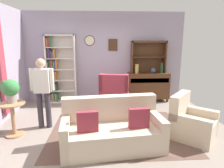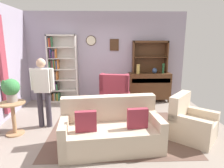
{
  "view_description": "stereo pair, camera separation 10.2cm",
  "coord_description": "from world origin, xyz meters",
  "px_view_note": "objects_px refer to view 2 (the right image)",
  "views": [
    {
      "loc": [
        -0.18,
        -4.2,
        1.95
      ],
      "look_at": [
        0.1,
        0.2,
        0.95
      ],
      "focal_mm": 31.44,
      "sensor_mm": 36.0,
      "label": 1
    },
    {
      "loc": [
        -0.07,
        -4.2,
        1.95
      ],
      "look_at": [
        0.1,
        0.2,
        0.95
      ],
      "focal_mm": 31.44,
      "sensor_mm": 36.0,
      "label": 2
    }
  ],
  "objects_px": {
    "couch_floral": "(111,131)",
    "person_reading": "(43,88)",
    "bottle_wine": "(163,68)",
    "bookshelf": "(61,70)",
    "vase_round": "(155,71)",
    "armchair_floral": "(191,124)",
    "vase_tall": "(138,69)",
    "sideboard": "(149,86)",
    "plant_stand": "(13,115)",
    "wingback_chair": "(115,96)",
    "sideboard_hutch": "(150,52)",
    "potted_plant_large": "(11,89)"
  },
  "relations": [
    {
      "from": "wingback_chair",
      "to": "plant_stand",
      "type": "relative_size",
      "value": 1.51
    },
    {
      "from": "bookshelf",
      "to": "armchair_floral",
      "type": "xyz_separation_m",
      "value": [
        3.1,
        -2.56,
        -0.73
      ]
    },
    {
      "from": "bottle_wine",
      "to": "wingback_chair",
      "type": "distance_m",
      "value": 1.8
    },
    {
      "from": "potted_plant_large",
      "to": "bottle_wine",
      "type": "bearing_deg",
      "value": 28.4
    },
    {
      "from": "wingback_chair",
      "to": "armchair_floral",
      "type": "bearing_deg",
      "value": -50.31
    },
    {
      "from": "bottle_wine",
      "to": "wingback_chair",
      "type": "relative_size",
      "value": 0.3
    },
    {
      "from": "bookshelf",
      "to": "wingback_chair",
      "type": "distance_m",
      "value": 1.98
    },
    {
      "from": "plant_stand",
      "to": "vase_tall",
      "type": "bearing_deg",
      "value": 35.34
    },
    {
      "from": "bottle_wine",
      "to": "armchair_floral",
      "type": "xyz_separation_m",
      "value": [
        -0.1,
        -2.39,
        -0.79
      ]
    },
    {
      "from": "sideboard_hutch",
      "to": "couch_floral",
      "type": "relative_size",
      "value": 0.59
    },
    {
      "from": "vase_round",
      "to": "wingback_chair",
      "type": "relative_size",
      "value": 0.16
    },
    {
      "from": "sideboard_hutch",
      "to": "potted_plant_large",
      "type": "xyz_separation_m",
      "value": [
        -3.35,
        -2.22,
        -0.58
      ]
    },
    {
      "from": "bookshelf",
      "to": "sideboard_hutch",
      "type": "distance_m",
      "value": 2.86
    },
    {
      "from": "bottle_wine",
      "to": "potted_plant_large",
      "type": "distance_m",
      "value": 4.25
    },
    {
      "from": "armchair_floral",
      "to": "wingback_chair",
      "type": "xyz_separation_m",
      "value": [
        -1.43,
        1.72,
        0.09
      ]
    },
    {
      "from": "sideboard",
      "to": "plant_stand",
      "type": "relative_size",
      "value": 1.86
    },
    {
      "from": "armchair_floral",
      "to": "vase_round",
      "type": "bearing_deg",
      "value": 93.88
    },
    {
      "from": "couch_floral",
      "to": "vase_tall",
      "type": "bearing_deg",
      "value": 70.56
    },
    {
      "from": "vase_round",
      "to": "plant_stand",
      "type": "bearing_deg",
      "value": -148.77
    },
    {
      "from": "sideboard_hutch",
      "to": "bottle_wine",
      "type": "distance_m",
      "value": 0.65
    },
    {
      "from": "vase_tall",
      "to": "person_reading",
      "type": "xyz_separation_m",
      "value": [
        -2.41,
        -1.73,
        -0.16
      ]
    },
    {
      "from": "bookshelf",
      "to": "person_reading",
      "type": "height_order",
      "value": "bookshelf"
    },
    {
      "from": "bottle_wine",
      "to": "plant_stand",
      "type": "distance_m",
      "value": 4.31
    },
    {
      "from": "vase_round",
      "to": "couch_floral",
      "type": "xyz_separation_m",
      "value": [
        -1.46,
        -2.67,
        -0.69
      ]
    },
    {
      "from": "vase_round",
      "to": "couch_floral",
      "type": "height_order",
      "value": "vase_round"
    },
    {
      "from": "vase_tall",
      "to": "bottle_wine",
      "type": "height_order",
      "value": "bottle_wine"
    },
    {
      "from": "person_reading",
      "to": "couch_floral",
      "type": "bearing_deg",
      "value": -32.22
    },
    {
      "from": "couch_floral",
      "to": "sideboard",
      "type": "bearing_deg",
      "value": 64.13
    },
    {
      "from": "potted_plant_large",
      "to": "person_reading",
      "type": "bearing_deg",
      "value": 28.43
    },
    {
      "from": "sideboard_hutch",
      "to": "vase_round",
      "type": "xyz_separation_m",
      "value": [
        0.13,
        -0.18,
        -0.55
      ]
    },
    {
      "from": "sideboard_hutch",
      "to": "bottle_wine",
      "type": "xyz_separation_m",
      "value": [
        0.39,
        -0.2,
        -0.48
      ]
    },
    {
      "from": "sideboard_hutch",
      "to": "couch_floral",
      "type": "distance_m",
      "value": 3.38
    },
    {
      "from": "armchair_floral",
      "to": "wingback_chair",
      "type": "bearing_deg",
      "value": 129.69
    },
    {
      "from": "vase_tall",
      "to": "couch_floral",
      "type": "xyz_separation_m",
      "value": [
        -0.94,
        -2.66,
        -0.75
      ]
    },
    {
      "from": "vase_round",
      "to": "couch_floral",
      "type": "bearing_deg",
      "value": -118.62
    },
    {
      "from": "sideboard",
      "to": "vase_round",
      "type": "distance_m",
      "value": 0.52
    },
    {
      "from": "couch_floral",
      "to": "bottle_wine",
      "type": "bearing_deg",
      "value": 57.03
    },
    {
      "from": "bookshelf",
      "to": "armchair_floral",
      "type": "bearing_deg",
      "value": -39.54
    },
    {
      "from": "wingback_chair",
      "to": "couch_floral",
      "type": "bearing_deg",
      "value": -95.5
    },
    {
      "from": "couch_floral",
      "to": "wingback_chair",
      "type": "relative_size",
      "value": 1.79
    },
    {
      "from": "bookshelf",
      "to": "vase_tall",
      "type": "relative_size",
      "value": 7.25
    },
    {
      "from": "couch_floral",
      "to": "person_reading",
      "type": "distance_m",
      "value": 1.84
    },
    {
      "from": "armchair_floral",
      "to": "vase_tall",
      "type": "bearing_deg",
      "value": 105.91
    },
    {
      "from": "bookshelf",
      "to": "wingback_chair",
      "type": "bearing_deg",
      "value": -26.62
    },
    {
      "from": "potted_plant_large",
      "to": "sideboard_hutch",
      "type": "bearing_deg",
      "value": 33.53
    },
    {
      "from": "vase_round",
      "to": "armchair_floral",
      "type": "distance_m",
      "value": 2.52
    },
    {
      "from": "couch_floral",
      "to": "person_reading",
      "type": "relative_size",
      "value": 1.2
    },
    {
      "from": "bottle_wine",
      "to": "person_reading",
      "type": "distance_m",
      "value": 3.63
    },
    {
      "from": "sideboard",
      "to": "plant_stand",
      "type": "bearing_deg",
      "value": -146.97
    },
    {
      "from": "armchair_floral",
      "to": "potted_plant_large",
      "type": "relative_size",
      "value": 2.25
    }
  ]
}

